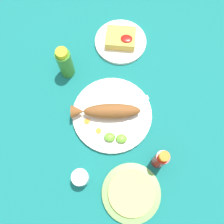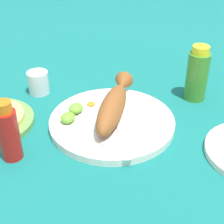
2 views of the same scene
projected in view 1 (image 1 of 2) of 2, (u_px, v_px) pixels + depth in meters
ground_plane at (112, 115)px, 0.96m from camera, size 4.00×4.00×0.00m
main_plate at (112, 114)px, 0.95m from camera, size 0.30×0.30×0.02m
fried_fish at (107, 111)px, 0.92m from camera, size 0.26×0.08×0.06m
fork_near at (129, 104)px, 0.96m from camera, size 0.17×0.10×0.00m
fork_far at (133, 115)px, 0.94m from camera, size 0.13×0.15×0.00m
carrot_slice_near at (87, 121)px, 0.93m from camera, size 0.02×0.02×0.00m
carrot_slice_mid at (99, 131)px, 0.92m from camera, size 0.02×0.02×0.00m
lime_wedge_main at (110, 137)px, 0.90m from camera, size 0.04×0.03×0.02m
lime_wedge_side at (122, 139)px, 0.90m from camera, size 0.04×0.03×0.02m
hot_sauce_bottle_red at (160, 159)px, 0.84m from camera, size 0.04×0.04×0.14m
hot_sauce_bottle_green at (65, 63)px, 0.96m from camera, size 0.06×0.06×0.15m
salt_cup at (81, 178)px, 0.86m from camera, size 0.06×0.06×0.06m
side_plate_fries at (121, 42)px, 1.06m from camera, size 0.22×0.22×0.01m
fries_pile at (121, 38)px, 1.04m from camera, size 0.12×0.10×0.04m
tortilla_plate at (131, 193)px, 0.86m from camera, size 0.20×0.20×0.01m
tortilla_stack at (131, 193)px, 0.85m from camera, size 0.16×0.16×0.01m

